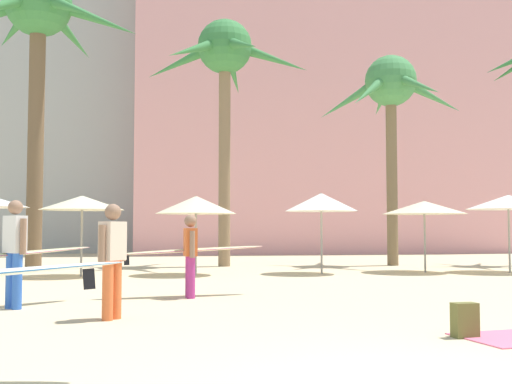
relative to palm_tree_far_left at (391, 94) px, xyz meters
name	(u,v)px	position (x,y,z in m)	size (l,w,h in m)	color
hotel_pink	(331,107)	(1.84, 14.51, 2.34)	(22.96, 8.48, 17.39)	pink
hotel_tower_gray	(123,34)	(-10.71, 19.60, 7.75)	(13.60, 11.39, 28.21)	#A8A8A3
palm_tree_far_left	(391,94)	(0.00, 0.00, 0.00)	(5.37, 5.76, 7.78)	brown
palm_tree_center	(38,25)	(-12.56, -0.27, 1.85)	(6.68, 6.04, 10.06)	brown
palm_tree_far_right	(225,62)	(-6.15, 0.41, 1.02)	(6.04, 6.08, 8.95)	#896B4C
cafe_umbrella_0	(424,208)	(-0.43, -3.79, -4.37)	(2.58, 2.58, 2.19)	gray
cafe_umbrella_1	(196,205)	(-7.45, -3.81, -4.33)	(2.35, 2.35, 2.28)	gray
cafe_umbrella_2	(321,202)	(-3.72, -3.86, -4.23)	(2.18, 2.18, 2.40)	gray
cafe_umbrella_5	(508,202)	(2.11, -4.25, -4.20)	(2.55, 2.55, 2.38)	gray
cafe_umbrella_6	(82,203)	(-10.65, -3.87, -4.29)	(2.36, 2.36, 2.26)	gray
backpack	(464,321)	(-4.95, -15.07, -6.15)	(0.31, 0.26, 0.42)	brown
person_mid_right	(16,251)	(-10.96, -11.14, -5.40)	(2.43, 2.12, 1.80)	blue
person_mid_left	(190,251)	(-7.98, -9.87, -5.47)	(3.10, 1.07, 1.60)	#B7337F
person_near_left	(112,256)	(-9.28, -12.80, -5.43)	(0.41, 0.56, 1.69)	orange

